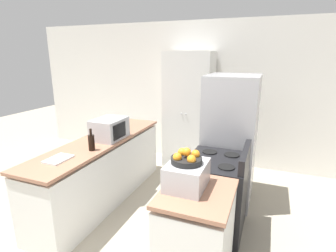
# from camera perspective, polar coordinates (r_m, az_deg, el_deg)

# --- Properties ---
(wall_back) EXTENTS (7.00, 0.06, 2.60)m
(wall_back) POSITION_cam_1_polar(r_m,az_deg,el_deg) (4.99, 6.41, 7.01)
(wall_back) COLOR white
(wall_back) RESTS_ON ground_plane
(counter_left) EXTENTS (0.60, 2.42, 0.90)m
(counter_left) POSITION_cam_1_polar(r_m,az_deg,el_deg) (3.82, -14.08, -9.54)
(counter_left) COLOR silver
(counter_left) RESTS_ON ground_plane
(counter_right) EXTENTS (0.60, 0.71, 0.90)m
(counter_right) POSITION_cam_1_polar(r_m,az_deg,el_deg) (2.54, 6.04, -23.13)
(counter_right) COLOR silver
(counter_right) RESTS_ON ground_plane
(pantry_cabinet) EXTENTS (0.83, 0.57, 2.06)m
(pantry_cabinet) POSITION_cam_1_polar(r_m,az_deg,el_deg) (4.75, 4.50, 3.35)
(pantry_cabinet) COLOR silver
(pantry_cabinet) RESTS_ON ground_plane
(stove) EXTENTS (0.66, 0.75, 1.06)m
(stove) POSITION_cam_1_polar(r_m,az_deg,el_deg) (3.14, 10.31, -14.65)
(stove) COLOR black
(stove) RESTS_ON ground_plane
(refrigerator) EXTENTS (0.69, 0.77, 1.76)m
(refrigerator) POSITION_cam_1_polar(r_m,az_deg,el_deg) (3.69, 13.32, -2.98)
(refrigerator) COLOR #A3A3A8
(refrigerator) RESTS_ON ground_plane
(microwave) EXTENTS (0.36, 0.48, 0.28)m
(microwave) POSITION_cam_1_polar(r_m,az_deg,el_deg) (3.64, -12.59, -0.58)
(microwave) COLOR #B2B2B7
(microwave) RESTS_ON counter_left
(wine_bottle) EXTENTS (0.08, 0.08, 0.27)m
(wine_bottle) POSITION_cam_1_polar(r_m,az_deg,el_deg) (3.26, -16.33, -3.40)
(wine_bottle) COLOR black
(wine_bottle) RESTS_ON counter_left
(toaster_oven) EXTENTS (0.33, 0.40, 0.22)m
(toaster_oven) POSITION_cam_1_polar(r_m,az_deg,el_deg) (2.30, 4.08, -10.58)
(toaster_oven) COLOR #B2B2B7
(toaster_oven) RESTS_ON counter_right
(fruit_bowl) EXTENTS (0.27, 0.27, 0.14)m
(fruit_bowl) POSITION_cam_1_polar(r_m,az_deg,el_deg) (2.24, 4.05, -7.02)
(fruit_bowl) COLOR black
(fruit_bowl) RESTS_ON toaster_oven
(cutting_board) EXTENTS (0.20, 0.29, 0.02)m
(cutting_board) POSITION_cam_1_polar(r_m,az_deg,el_deg) (3.12, -22.75, -6.66)
(cutting_board) COLOR silver
(cutting_board) RESTS_ON counter_left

